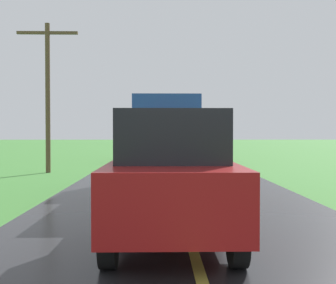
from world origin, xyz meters
TOP-DOWN VIEW (x-y plane):
  - banana_truck_near at (-0.25, 11.52)m, footprint 2.38×5.82m
  - banana_truck_far at (-0.27, 24.78)m, footprint 2.38×5.81m
  - utility_pole_roadside at (-5.21, 16.91)m, footprint 2.56×0.20m
  - following_car at (-0.30, 5.39)m, footprint 1.74×4.10m

SIDE VIEW (x-z plane):
  - following_car at x=-0.30m, z-range 0.11..2.03m
  - banana_truck_far at x=-0.27m, z-range 0.06..2.86m
  - banana_truck_near at x=-0.25m, z-range 0.08..2.88m
  - utility_pole_roadside at x=-5.21m, z-range 0.35..6.67m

